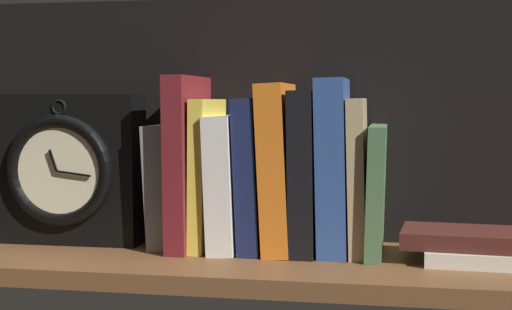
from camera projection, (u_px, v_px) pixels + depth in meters
The scene contains 14 objects.
ground_plane at pixel (251, 264), 106.65cm from camera, with size 93.51×28.83×2.50cm, color brown.
back_panel at pixel (268, 119), 118.70cm from camera, with size 93.51×1.20×38.26cm, color black.
book_gray_chess at pixel (167, 185), 113.18cm from camera, with size 3.22×12.67×18.43cm, color gray.
book_maroon_dawkins at pixel (188, 162), 112.28cm from camera, with size 3.06×16.83×25.68cm, color maroon.
book_yellow_seinlanguage at pixel (207, 173), 111.86cm from camera, with size 2.18×14.65×22.28cm, color gold.
book_white_catcher at pixel (229, 182), 111.34cm from camera, with size 3.84×16.12×19.85cm, color silver.
book_navy_bierce at pixel (254, 174), 110.55cm from camera, with size 3.14×14.81×22.37cm, color #192147.
book_orange_pandolfini at pixel (279, 167), 109.77cm from camera, with size 3.88×15.49×24.47cm, color orange.
book_black_skeptic at pixel (306, 171), 109.07cm from camera, with size 3.46×15.41×23.46cm, color black.
book_blue_modern at pixel (334, 166), 108.26cm from camera, with size 4.12×14.55×25.19cm, color #2D4C8E.
book_tan_shortstories at pixel (358, 176), 107.71cm from camera, with size 2.31×14.56×22.36cm, color tan.
book_green_romantic at pixel (376, 190), 107.37cm from camera, with size 2.34×16.68×18.50cm, color #476B44.
framed_clock at pixel (67, 169), 114.78cm from camera, with size 22.98×7.87×22.98cm.
book_stack_side at pixel (474, 246), 102.17cm from camera, with size 18.82×12.98×4.32cm.
Camera 1 is at (20.11, -103.29, 22.07)cm, focal length 52.29 mm.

